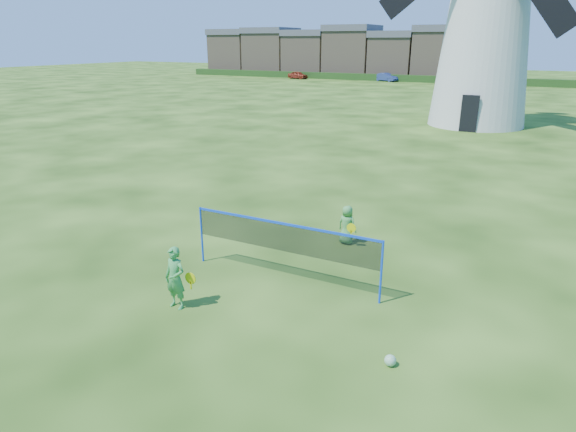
# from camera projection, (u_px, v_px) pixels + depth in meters

# --- Properties ---
(ground) EXTENTS (220.00, 220.00, 0.00)m
(ground) POSITION_uv_depth(u_px,v_px,m) (272.00, 275.00, 12.77)
(ground) COLOR black
(ground) RESTS_ON ground
(windmill) EXTENTS (13.65, 6.56, 19.48)m
(windmill) POSITION_uv_depth(u_px,v_px,m) (487.00, 23.00, 33.46)
(windmill) COLOR silver
(windmill) RESTS_ON ground
(badminton_net) EXTENTS (5.05, 0.05, 1.55)m
(badminton_net) POSITION_uv_depth(u_px,v_px,m) (283.00, 238.00, 12.14)
(badminton_net) COLOR blue
(badminton_net) RESTS_ON ground
(player_girl) EXTENTS (0.69, 0.38, 1.45)m
(player_girl) POSITION_uv_depth(u_px,v_px,m) (175.00, 278.00, 11.01)
(player_girl) COLOR #3A9347
(player_girl) RESTS_ON ground
(player_boy) EXTENTS (0.67, 0.46, 1.17)m
(player_boy) POSITION_uv_depth(u_px,v_px,m) (347.00, 225.00, 14.62)
(player_boy) COLOR #48974A
(player_boy) RESTS_ON ground
(play_ball) EXTENTS (0.22, 0.22, 0.22)m
(play_ball) POSITION_uv_depth(u_px,v_px,m) (390.00, 360.00, 9.18)
(play_ball) COLOR green
(play_ball) RESTS_ON ground
(terraced_houses) EXTENTS (51.96, 8.40, 8.26)m
(terraced_houses) POSITION_uv_depth(u_px,v_px,m) (347.00, 52.00, 83.02)
(terraced_houses) COLOR #8A725C
(terraced_houses) RESTS_ON ground
(hedge) EXTENTS (62.00, 0.80, 1.00)m
(hedge) POSITION_uv_depth(u_px,v_px,m) (357.00, 77.00, 77.37)
(hedge) COLOR #193814
(hedge) RESTS_ON ground
(car_left) EXTENTS (3.72, 2.26, 1.18)m
(car_left) POSITION_uv_depth(u_px,v_px,m) (298.00, 75.00, 79.98)
(car_left) COLOR maroon
(car_left) RESTS_ON ground
(car_right) EXTENTS (3.92, 2.56, 1.22)m
(car_right) POSITION_uv_depth(u_px,v_px,m) (386.00, 77.00, 75.00)
(car_right) COLOR navy
(car_right) RESTS_ON ground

